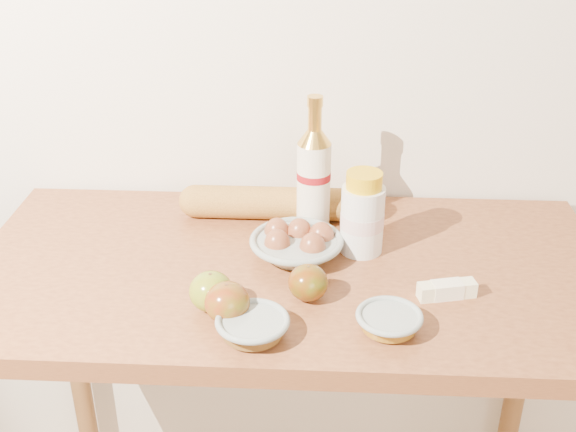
# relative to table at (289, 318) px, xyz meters

# --- Properties ---
(back_wall) EXTENTS (3.50, 0.02, 2.60)m
(back_wall) POSITION_rel_table_xyz_m (0.00, 0.33, 0.52)
(back_wall) COLOR silver
(back_wall) RESTS_ON ground
(table) EXTENTS (1.20, 0.60, 0.90)m
(table) POSITION_rel_table_xyz_m (0.00, 0.00, 0.00)
(table) COLOR #995931
(table) RESTS_ON ground
(bourbon_bottle) EXTENTS (0.08, 0.08, 0.28)m
(bourbon_bottle) POSITION_rel_table_xyz_m (0.04, 0.15, 0.24)
(bourbon_bottle) COLOR silver
(bourbon_bottle) RESTS_ON table
(cream_bottle) EXTENTS (0.09, 0.09, 0.16)m
(cream_bottle) POSITION_rel_table_xyz_m (0.14, 0.06, 0.20)
(cream_bottle) COLOR silver
(cream_bottle) RESTS_ON table
(egg_bowl) EXTENTS (0.20, 0.20, 0.06)m
(egg_bowl) POSITION_rel_table_xyz_m (0.01, 0.04, 0.15)
(egg_bowl) COLOR gray
(egg_bowl) RESTS_ON table
(baguette) EXTENTS (0.41, 0.07, 0.07)m
(baguette) POSITION_rel_table_xyz_m (-0.03, 0.19, 0.16)
(baguette) COLOR #BC8739
(baguette) RESTS_ON table
(apple_yellowgreen) EXTENTS (0.08, 0.08, 0.07)m
(apple_yellowgreen) POSITION_rel_table_xyz_m (-0.12, -0.15, 0.16)
(apple_yellowgreen) COLOR olive
(apple_yellowgreen) RESTS_ON table
(apple_redgreen_front) EXTENTS (0.10, 0.10, 0.07)m
(apple_redgreen_front) POSITION_rel_table_xyz_m (-0.09, -0.18, 0.16)
(apple_redgreen_front) COLOR maroon
(apple_redgreen_front) RESTS_ON table
(apple_redgreen_right) EXTENTS (0.07, 0.07, 0.06)m
(apple_redgreen_right) POSITION_rel_table_xyz_m (0.04, -0.11, 0.16)
(apple_redgreen_right) COLOR maroon
(apple_redgreen_right) RESTS_ON table
(sugar_bowl) EXTENTS (0.13, 0.13, 0.03)m
(sugar_bowl) POSITION_rel_table_xyz_m (-0.05, -0.22, 0.14)
(sugar_bowl) COLOR gray
(sugar_bowl) RESTS_ON table
(syrup_bowl) EXTENTS (0.12, 0.12, 0.03)m
(syrup_bowl) POSITION_rel_table_xyz_m (0.17, -0.19, 0.14)
(syrup_bowl) COLOR gray
(syrup_bowl) RESTS_ON table
(butter_stick) EXTENTS (0.11, 0.05, 0.03)m
(butter_stick) POSITION_rel_table_xyz_m (0.28, -0.09, 0.14)
(butter_stick) COLOR #EFEAB9
(butter_stick) RESTS_ON table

